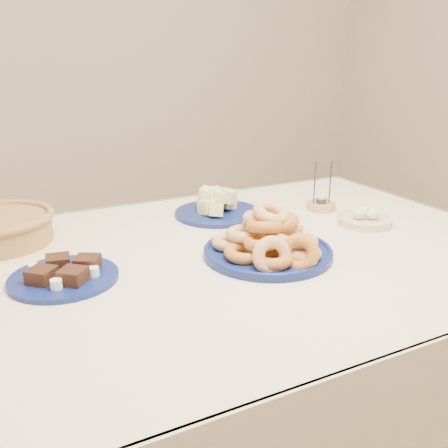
# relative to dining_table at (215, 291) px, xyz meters

# --- Properties ---
(dining_table) EXTENTS (1.71, 1.11, 0.75)m
(dining_table) POSITION_rel_dining_table_xyz_m (0.00, 0.00, 0.00)
(dining_table) COLOR brown
(dining_table) RESTS_ON ground
(donut_platter) EXTENTS (0.43, 0.43, 0.15)m
(donut_platter) POSITION_rel_dining_table_xyz_m (0.12, -0.08, 0.14)
(donut_platter) COLOR navy
(donut_platter) RESTS_ON dining_table
(melon_plate) EXTENTS (0.33, 0.33, 0.09)m
(melon_plate) POSITION_rel_dining_table_xyz_m (0.16, 0.31, 0.13)
(melon_plate) COLOR navy
(melon_plate) RESTS_ON dining_table
(brownie_plate) EXTENTS (0.33, 0.33, 0.04)m
(brownie_plate) POSITION_rel_dining_table_xyz_m (-0.38, 0.02, 0.12)
(brownie_plate) COLOR navy
(brownie_plate) RESTS_ON dining_table
(candle_holder) EXTENTS (0.12, 0.12, 0.16)m
(candle_holder) POSITION_rel_dining_table_xyz_m (0.49, 0.20, 0.12)
(candle_holder) COLOR tan
(candle_holder) RESTS_ON dining_table
(egg_bowl) EXTENTS (0.21, 0.21, 0.05)m
(egg_bowl) POSITION_rel_dining_table_xyz_m (0.51, 0.01, 0.12)
(egg_bowl) COLOR beige
(egg_bowl) RESTS_ON dining_table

